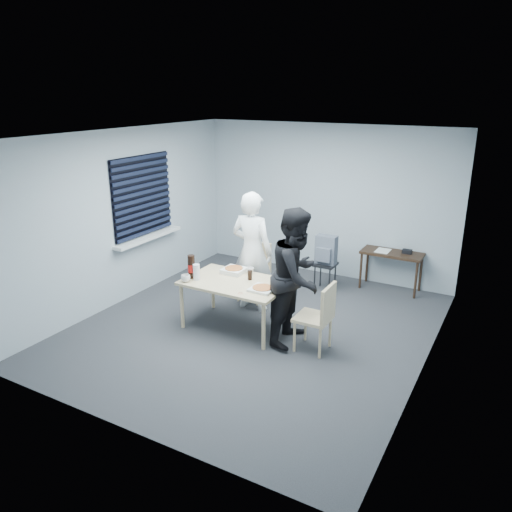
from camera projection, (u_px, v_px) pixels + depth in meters
The scene contains 19 objects.
room at pixel (144, 203), 7.77m from camera, with size 5.00×5.00×5.00m.
dining_table at pixel (236, 285), 6.72m from camera, with size 1.38×0.88×0.67m.
chair_far at pixel (256, 267), 7.72m from camera, with size 0.42×0.42×0.89m.
chair_right at pixel (320, 313), 6.12m from camera, with size 0.42×0.42×0.89m.
person_white at pixel (252, 251), 7.25m from camera, with size 0.65×0.42×1.77m, color white.
person_black at pixel (297, 276), 6.28m from camera, with size 0.86×0.47×1.77m, color black.
side_table at pixel (392, 257), 8.02m from camera, with size 0.96×0.43×0.64m.
stool at pixel (325, 270), 8.06m from camera, with size 0.33×0.33×0.46m.
backpack at pixel (326, 250), 7.94m from camera, with size 0.33×0.24×0.46m.
pizza_box_a at pixel (234, 270), 7.01m from camera, with size 0.30×0.30×0.07m.
pizza_box_b at pixel (262, 289), 6.40m from camera, with size 0.30×0.30×0.04m.
mug_a at pixel (186, 278), 6.67m from camera, with size 0.12×0.12×0.10m, color white.
mug_b at pixel (250, 271), 6.95m from camera, with size 0.10×0.10×0.09m, color white.
cola_glass at pixel (250, 275), 6.74m from camera, with size 0.06×0.06×0.13m, color black.
soda_bottle at pixel (191, 267), 6.78m from camera, with size 0.10×0.10×0.32m.
plastic_cups at pixel (196, 272), 6.73m from camera, with size 0.09×0.09×0.22m, color silver.
rubber_band at pixel (240, 293), 6.31m from camera, with size 0.06×0.06×0.00m, color red.
papers at pixel (383, 251), 8.06m from camera, with size 0.21×0.29×0.00m, color white.
black_box at pixel (407, 252), 7.92m from camera, with size 0.14×0.10×0.06m, color black.
Camera 1 is at (3.04, -5.42, 3.13)m, focal length 35.00 mm.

